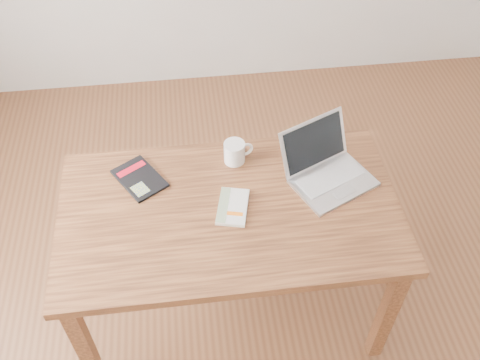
{
  "coord_description": "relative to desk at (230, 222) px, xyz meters",
  "views": [
    {
      "loc": [
        -0.33,
        -1.32,
        2.43
      ],
      "look_at": [
        -0.15,
        0.13,
        0.85
      ],
      "focal_mm": 40.0,
      "sensor_mm": 36.0,
      "label": 1
    }
  ],
  "objects": [
    {
      "name": "desk",
      "position": [
        0.0,
        0.0,
        0.0
      ],
      "size": [
        1.4,
        0.8,
        0.75
      ],
      "rotation": [
        0.0,
        0.0,
        0.0
      ],
      "color": "#56301A",
      "rests_on": "ground"
    },
    {
      "name": "coffee_mug",
      "position": [
        0.06,
        0.27,
        0.14
      ],
      "size": [
        0.13,
        0.09,
        0.1
      ],
      "rotation": [
        0.0,
        0.0,
        0.23
      ],
      "color": "white",
      "rests_on": "desk"
    },
    {
      "name": "laptop",
      "position": [
        0.43,
        0.13,
        0.14
      ],
      "size": [
        0.43,
        0.42,
        0.22
      ],
      "rotation": [
        0.0,
        0.0,
        0.44
      ],
      "color": "silver",
      "rests_on": "desk"
    },
    {
      "name": "black_guidebook",
      "position": [
        -0.37,
        0.21,
        0.1
      ],
      "size": [
        0.25,
        0.28,
        0.01
      ],
      "rotation": [
        0.0,
        0.0,
        0.57
      ],
      "color": "black",
      "rests_on": "desk"
    },
    {
      "name": "white_guidebook",
      "position": [
        0.01,
        0.0,
        0.1
      ],
      "size": [
        0.16,
        0.22,
        0.02
      ],
      "rotation": [
        0.0,
        0.0,
        -0.24
      ],
      "color": "silver",
      "rests_on": "desk"
    },
    {
      "name": "room",
      "position": [
        0.13,
        -0.07,
        0.69
      ],
      "size": [
        4.04,
        4.04,
        2.7
      ],
      "color": "brown",
      "rests_on": "ground"
    }
  ]
}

